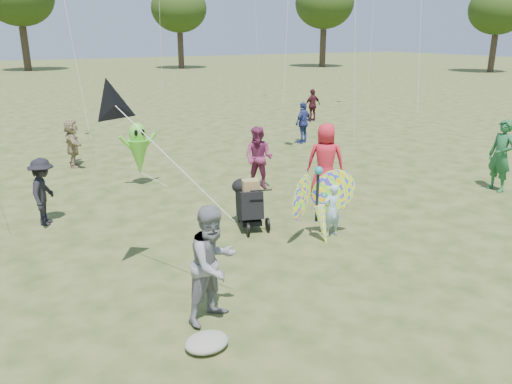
% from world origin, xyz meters
% --- Properties ---
extents(ground, '(160.00, 160.00, 0.00)m').
position_xyz_m(ground, '(0.00, 0.00, 0.00)').
color(ground, '#51592B').
rests_on(ground, ground).
extents(child_girl, '(0.41, 0.27, 1.11)m').
position_xyz_m(child_girl, '(1.37, 1.15, 0.55)').
color(child_girl, '#99C0D9').
rests_on(child_girl, ground).
extents(adult_man, '(1.01, 0.89, 1.73)m').
position_xyz_m(adult_man, '(-2.03, -0.45, 0.87)').
color(adult_man, gray).
rests_on(adult_man, ground).
extents(grey_bag, '(0.60, 0.49, 0.19)m').
position_xyz_m(grey_bag, '(-2.45, -1.07, 0.10)').
color(grey_bag, gray).
rests_on(grey_bag, ground).
extents(crowd_a, '(1.09, 1.02, 1.87)m').
position_xyz_m(crowd_a, '(2.87, 3.32, 0.94)').
color(crowd_a, red).
rests_on(crowd_a, ground).
extents(crowd_b, '(0.88, 1.09, 1.47)m').
position_xyz_m(crowd_b, '(-3.54, 4.80, 0.73)').
color(crowd_b, black).
rests_on(crowd_b, ground).
extents(crowd_c, '(0.98, 0.66, 1.54)m').
position_xyz_m(crowd_c, '(6.16, 8.87, 0.77)').
color(crowd_c, navy).
rests_on(crowd_c, ground).
extents(crowd_d, '(0.58, 1.40, 1.47)m').
position_xyz_m(crowd_d, '(-2.02, 9.60, 0.73)').
color(crowd_d, '#97825D').
rests_on(crowd_d, ground).
extents(crowd_e, '(0.98, 1.02, 1.66)m').
position_xyz_m(crowd_e, '(1.78, 4.75, 0.83)').
color(crowd_e, '#7D2950').
rests_on(crowd_e, ground).
extents(crowd_f, '(0.51, 0.73, 1.88)m').
position_xyz_m(crowd_f, '(7.11, 1.41, 0.94)').
color(crowd_f, '#225D33').
rests_on(crowd_f, ground).
extents(crowd_h, '(0.88, 0.39, 1.49)m').
position_xyz_m(crowd_h, '(9.42, 12.71, 0.74)').
color(crowd_h, '#491821').
rests_on(crowd_h, ground).
extents(jogging_stroller, '(0.71, 1.13, 1.09)m').
position_xyz_m(jogging_stroller, '(0.13, 2.39, 0.61)').
color(jogging_stroller, black).
rests_on(jogging_stroller, ground).
extents(butterfly_kite, '(1.74, 0.75, 1.72)m').
position_xyz_m(butterfly_kite, '(1.02, 1.10, 0.76)').
color(butterfly_kite, red).
rests_on(butterfly_kite, ground).
extents(delta_kite_rig, '(1.61, 1.92, 1.97)m').
position_xyz_m(delta_kite_rig, '(-2.78, 1.24, 2.94)').
color(delta_kite_rig, black).
rests_on(delta_kite_rig, ground).
extents(alien_kite, '(1.12, 0.69, 1.74)m').
position_xyz_m(alien_kite, '(-0.89, 6.52, 0.97)').
color(alien_kite, '#5DCF30').
rests_on(alien_kite, ground).
extents(tree_line, '(91.78, 33.60, 10.79)m').
position_xyz_m(tree_line, '(3.67, 44.99, 6.86)').
color(tree_line, '#3A2D21').
rests_on(tree_line, ground).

